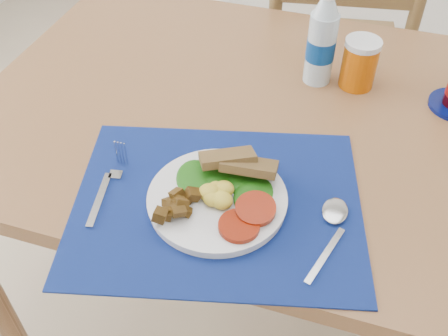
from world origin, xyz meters
name	(u,v)px	position (x,y,z in m)	size (l,w,h in m)	color
table	(290,144)	(0.00, 0.20, 0.67)	(1.40, 0.90, 0.75)	brown
chair_far	(338,26)	(0.01, 0.86, 0.61)	(0.52, 0.50, 1.23)	#52331D
placemat	(217,203)	(-0.08, -0.09, 0.75)	(0.51, 0.40, 0.00)	black
breakfast_plate	(214,197)	(-0.08, -0.10, 0.77)	(0.25, 0.25, 0.06)	silver
fork	(110,183)	(-0.28, -0.11, 0.76)	(0.04, 0.19, 0.00)	#B2B5BA
spoon	(332,224)	(0.13, -0.08, 0.76)	(0.05, 0.19, 0.01)	#B2B5BA
water_bottle	(321,43)	(0.02, 0.35, 0.85)	(0.06, 0.06, 0.22)	#ADBFCC
juice_glass	(359,65)	(0.11, 0.35, 0.80)	(0.08, 0.08, 0.11)	#B95004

